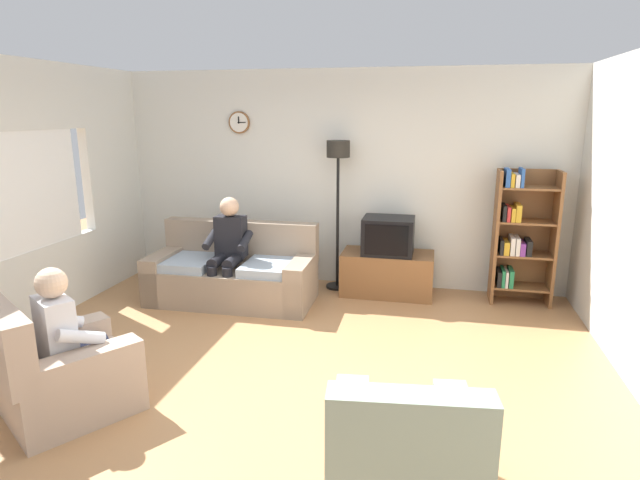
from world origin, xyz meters
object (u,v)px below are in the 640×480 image
at_px(floor_lamp, 338,174).
at_px(person_on_couch, 228,245).
at_px(tv_stand, 387,273).
at_px(armchair_near_window, 63,376).
at_px(couch, 233,275).
at_px(bookshelf, 520,236).
at_px(person_in_left_armchair, 70,333).
at_px(armchair_near_bookshelf, 403,462).
at_px(tv, 388,236).

bearing_deg(floor_lamp, person_on_couch, -143.67).
relative_size(tv_stand, armchair_near_window, 0.94).
distance_m(couch, person_on_couch, 0.40).
distance_m(bookshelf, person_in_left_armchair, 4.73).
bearing_deg(couch, armchair_near_bookshelf, -53.68).
bearing_deg(bookshelf, tv, -176.37).
height_order(armchair_near_bookshelf, person_in_left_armchair, person_in_left_armchair).
bearing_deg(bookshelf, floor_lamp, 179.24).
relative_size(tv_stand, floor_lamp, 0.59).
bearing_deg(person_on_couch, tv_stand, 22.38).
xyz_separation_m(bookshelf, person_in_left_armchair, (-3.54, -3.13, -0.19)).
distance_m(bookshelf, person_on_couch, 3.36).
xyz_separation_m(tv_stand, bookshelf, (1.50, 0.07, 0.54)).
height_order(armchair_near_window, person_on_couch, person_on_couch).
bearing_deg(person_in_left_armchair, couch, 83.24).
distance_m(floor_lamp, armchair_near_window, 3.73).
bearing_deg(armchair_near_bookshelf, armchair_near_window, 170.05).
bearing_deg(floor_lamp, armchair_near_window, -114.23).
bearing_deg(person_in_left_armchair, person_on_couch, 83.08).
distance_m(tv_stand, tv, 0.48).
bearing_deg(tv_stand, person_in_left_armchair, -123.77).
bearing_deg(tv, armchair_near_window, -123.98).
height_order(bookshelf, floor_lamp, floor_lamp).
xyz_separation_m(armchair_near_bookshelf, person_on_couch, (-2.18, 2.85, 0.41)).
bearing_deg(bookshelf, tv_stand, -177.30).
height_order(bookshelf, armchair_near_window, bookshelf).
distance_m(bookshelf, armchair_near_bookshelf, 3.83).
height_order(couch, armchair_near_bookshelf, same).
xyz_separation_m(bookshelf, person_on_couch, (-3.26, -0.80, -0.10)).
height_order(couch, person_on_couch, person_on_couch).
bearing_deg(tv, floor_lamp, 169.09).
distance_m(couch, tv, 1.90).
bearing_deg(floor_lamp, bookshelf, -0.76).
bearing_deg(armchair_near_window, tv_stand, 56.23).
height_order(tv_stand, armchair_near_window, armchair_near_window).
relative_size(floor_lamp, person_on_couch, 1.49).
distance_m(tv_stand, bookshelf, 1.59).
height_order(floor_lamp, armchair_near_bookshelf, floor_lamp).
xyz_separation_m(bookshelf, armchair_near_window, (-3.59, -3.20, -0.51)).
relative_size(bookshelf, armchair_near_window, 1.34).
bearing_deg(tv_stand, armchair_near_window, -123.77).
height_order(bookshelf, person_on_couch, bookshelf).
xyz_separation_m(tv_stand, person_in_left_armchair, (-2.04, -3.06, 0.34)).
bearing_deg(person_in_left_armchair, bookshelf, 41.45).
bearing_deg(floor_lamp, couch, -147.35).
bearing_deg(couch, floor_lamp, 32.65).
relative_size(tv, armchair_near_bookshelf, 0.62).
relative_size(person_on_couch, person_in_left_armchair, 1.11).
xyz_separation_m(couch, person_on_couch, (-0.01, -0.11, 0.39)).
relative_size(tv, armchair_near_window, 0.51).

